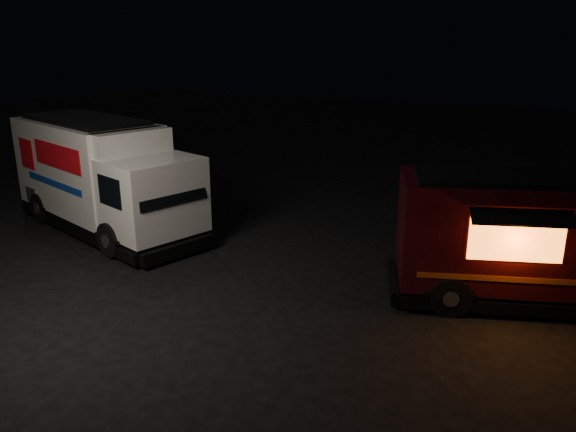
# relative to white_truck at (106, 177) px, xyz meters

# --- Properties ---
(ground) EXTENTS (80.00, 80.00, 0.00)m
(ground) POSITION_rel_white_truck_xyz_m (5.42, -1.61, -1.61)
(ground) COLOR black
(ground) RESTS_ON ground
(white_truck) EXTENTS (7.48, 4.33, 3.21)m
(white_truck) POSITION_rel_white_truck_xyz_m (0.00, 0.00, 0.00)
(white_truck) COLOR silver
(white_truck) RESTS_ON ground
(red_truck) EXTENTS (6.30, 4.06, 2.75)m
(red_truck) POSITION_rel_white_truck_xyz_m (11.39, 0.70, -0.23)
(red_truck) COLOR #390A11
(red_truck) RESTS_ON ground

